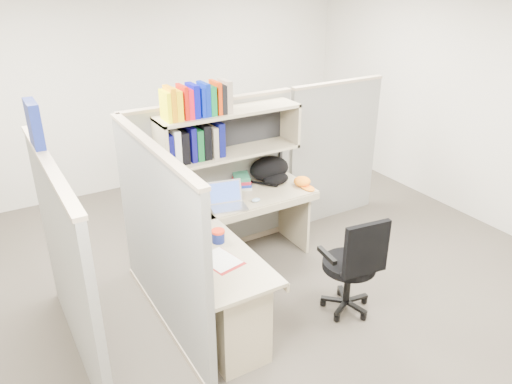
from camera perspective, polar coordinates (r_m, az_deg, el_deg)
ground at (r=4.75m, az=0.28°, el=-11.35°), size 6.00×6.00×0.00m
room_shell at (r=4.01m, az=0.32°, el=7.64°), size 6.00×6.00×6.00m
cubicle at (r=4.49m, az=-6.71°, el=-0.34°), size 3.79×1.84×1.95m
desk at (r=4.13m, az=-2.58°, el=-10.15°), size 1.74×1.75×0.73m
laptop at (r=4.58m, az=-3.21°, el=-0.51°), size 0.38×0.38×0.23m
backpack at (r=5.13m, az=1.88°, el=2.48°), size 0.51×0.45×0.25m
orange_cap at (r=5.08m, az=5.29°, el=1.22°), size 0.18×0.21×0.10m
snack_canister at (r=4.07m, az=-4.35°, el=-5.02°), size 0.11×0.11×0.11m
tissue_box at (r=3.65m, az=-6.71°, el=-8.30°), size 0.15×0.15×0.19m
mouse at (r=4.74m, az=-0.00°, el=-0.91°), size 0.10×0.08×0.03m
paper_cup at (r=4.92m, az=-4.95°, el=0.41°), size 0.08×0.08×0.09m
book_stack at (r=5.05m, az=-1.71°, el=1.31°), size 0.26×0.30×0.12m
loose_paper at (r=3.87m, az=-4.14°, el=-7.70°), size 0.28×0.34×0.00m
task_chair at (r=4.40m, az=10.77°, el=-9.80°), size 0.53×0.49×0.96m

